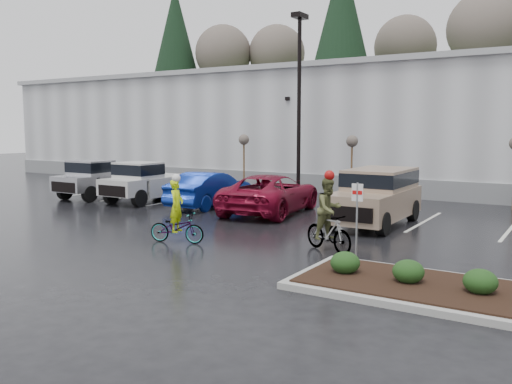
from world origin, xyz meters
The scene contains 19 objects.
ground centered at (0.00, 0.00, 0.00)m, with size 120.00×120.00×0.00m, color black.
warehouse centered at (0.00, 21.99, 3.65)m, with size 60.50×15.50×7.20m.
wooded_ridge centered at (0.00, 45.00, 3.00)m, with size 80.00×25.00×6.00m, color #27411B.
lamppost centered at (-4.00, 12.00, 5.69)m, with size 0.50×1.00×9.22m.
sapling_west centered at (-8.00, 13.00, 2.73)m, with size 0.60×0.60×3.20m.
sapling_mid centered at (-1.50, 13.00, 2.73)m, with size 0.60×0.60×3.20m.
curb_island centered at (7.00, -1.00, 0.07)m, with size 8.00×3.00×0.15m, color gray.
mulch_bed centered at (7.00, -1.00, 0.17)m, with size 7.60×2.60×0.04m, color black.
shrub_a centered at (4.00, -1.00, 0.41)m, with size 0.70×0.70×0.52m, color #123513.
shrub_b centered at (5.50, -1.00, 0.41)m, with size 0.70×0.70×0.52m, color #123513.
shrub_c centered at (7.00, -1.00, 0.41)m, with size 0.70×0.70×0.52m, color #123513.
fire_lane_sign centered at (3.80, 0.20, 1.41)m, with size 0.30×0.05×2.20m.
pickup_silver centered at (-12.56, 6.78, 0.98)m, with size 2.10×5.20×1.96m, color #A9A9B0, non-canonical shape.
pickup_white centered at (-9.42, 6.92, 0.98)m, with size 2.10×5.20×1.96m, color #B9B8B4, non-canonical shape.
car_blue centered at (-5.87, 6.89, 0.80)m, with size 1.69×4.84×1.60m, color navy.
car_red centered at (-2.61, 6.82, 0.82)m, with size 2.71×5.88×1.63m, color maroon.
suv_tan centered at (2.08, 6.37, 1.03)m, with size 2.20×5.10×2.06m, color gray, non-canonical shape.
cyclist_hivis centered at (-2.08, 0.10, 0.68)m, with size 1.89×1.09×2.16m.
cyclist_olive centered at (2.44, 1.50, 0.86)m, with size 1.89×1.23×2.37m.
Camera 1 is at (8.81, -12.73, 3.59)m, focal length 38.00 mm.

